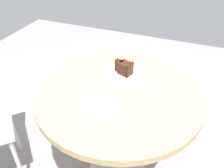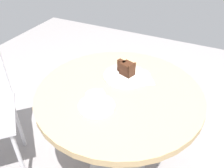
{
  "view_description": "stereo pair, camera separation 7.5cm",
  "coord_description": "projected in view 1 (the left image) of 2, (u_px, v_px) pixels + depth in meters",
  "views": [
    {
      "loc": [
        -0.9,
        -0.31,
        1.41
      ],
      "look_at": [
        -0.01,
        0.03,
        0.73
      ],
      "focal_mm": 38.0,
      "sensor_mm": 36.0,
      "label": 1
    },
    {
      "loc": [
        -0.87,
        -0.38,
        1.41
      ],
      "look_at": [
        -0.01,
        0.03,
        0.73
      ],
      "focal_mm": 38.0,
      "sensor_mm": 36.0,
      "label": 2
    }
  ],
  "objects": [
    {
      "name": "napkin",
      "position": [
        138.0,
        77.0,
        1.29
      ],
      "size": [
        0.19,
        0.18,
        0.0
      ],
      "rotation": [
        0.0,
        0.0,
        0.59
      ],
      "color": "silver",
      "rests_on": "cafe_table"
    },
    {
      "name": "saucer",
      "position": [
        99.0,
        107.0,
        1.09
      ],
      "size": [
        0.17,
        0.17,
        0.01
      ],
      "color": "silver",
      "rests_on": "cafe_table"
    },
    {
      "name": "cake_plate",
      "position": [
        123.0,
        75.0,
        1.3
      ],
      "size": [
        0.23,
        0.23,
        0.01
      ],
      "color": "silver",
      "rests_on": "cafe_table"
    },
    {
      "name": "cafe_table",
      "position": [
        119.0,
        107.0,
        1.26
      ],
      "size": [
        0.84,
        0.84,
        0.69
      ],
      "color": "tan",
      "rests_on": "ground"
    },
    {
      "name": "cake_slice",
      "position": [
        125.0,
        68.0,
        1.28
      ],
      "size": [
        0.08,
        0.11,
        0.08
      ],
      "rotation": [
        0.0,
        0.0,
        1.24
      ],
      "color": "#381E14",
      "rests_on": "cake_plate"
    },
    {
      "name": "fork",
      "position": [
        117.0,
        79.0,
        1.25
      ],
      "size": [
        0.07,
        0.15,
        0.0
      ],
      "rotation": [
        0.0,
        0.0,
        1.93
      ],
      "color": "#B7B7BC",
      "rests_on": "cake_plate"
    },
    {
      "name": "coffee_cup",
      "position": [
        98.0,
        100.0,
        1.07
      ],
      "size": [
        0.12,
        0.09,
        0.06
      ],
      "color": "silver",
      "rests_on": "saucer"
    },
    {
      "name": "teaspoon",
      "position": [
        88.0,
        102.0,
        1.11
      ],
      "size": [
        0.11,
        0.04,
        0.0
      ],
      "rotation": [
        0.0,
        0.0,
        0.29
      ],
      "color": "#B7B7BC",
      "rests_on": "saucer"
    }
  ]
}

